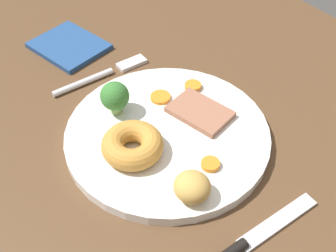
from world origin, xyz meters
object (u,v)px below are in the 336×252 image
Objects in this scene: dinner_plate at (168,135)px; carrot_coin_back at (160,97)px; meat_slice_main at (202,114)px; carrot_coin_side at (193,86)px; fork at (104,74)px; roast_potato_left at (192,187)px; folded_napkin at (69,46)px; knife at (238,248)px; carrot_coin_front at (210,164)px; broccoli_floret at (115,97)px; yorkshire_pudding at (132,145)px.

dinner_plate is 6.42cm from carrot_coin_back.
carrot_coin_side is (-5.17, 2.55, -0.07)cm from meat_slice_main.
roast_potato_left is at bearing -97.04° from fork.
roast_potato_left is at bearing -4.31° from folded_napkin.
dinner_plate is 16.04cm from fork.
roast_potato_left is 7.83cm from knife.
dinner_plate is at bearing -58.12° from carrot_coin_side.
carrot_coin_front is 0.95× the size of carrot_coin_side.
meat_slice_main is at bearing 147.33° from carrot_coin_front.
dinner_plate reaches higher than knife.
broccoli_floret reaches higher than dinner_plate.
meat_slice_main reaches higher than carrot_coin_front.
yorkshire_pudding is at bearing 97.97° from knife.
carrot_coin_front and carrot_coin_side have the same top height.
roast_potato_left is 0.90× the size of broccoli_floret.
dinner_plate is 5.37cm from meat_slice_main.
broccoli_floret is (-7.30, -8.57, 2.20)cm from meat_slice_main.
folded_napkin is at bearing -177.05° from carrot_coin_front.
meat_slice_main is 18.70cm from knife.
carrot_coin_side is at bearing 153.75° from meat_slice_main.
yorkshire_pudding is at bearing -168.73° from roast_potato_left.
roast_potato_left is (9.05, 1.80, 0.22)cm from yorkshire_pudding.
carrot_coin_front reaches higher than dinner_plate.
yorkshire_pudding is at bearing -68.50° from carrot_coin_side.
carrot_coin_side is at bearing 111.50° from yorkshire_pudding.
carrot_coin_back is 0.15× the size of knife.
yorkshire_pudding is at bearing -89.74° from meat_slice_main.
meat_slice_main is at bearing -70.97° from fork.
knife is 1.68× the size of folded_napkin.
carrot_coin_front is 0.48× the size of broccoli_floret.
dinner_plate is at bearing 158.87° from roast_potato_left.
fork is 33.04cm from knife.
carrot_coin_front is 15.12cm from broccoli_floret.
yorkshire_pudding is (0.37, -5.45, 2.03)cm from dinner_plate.
carrot_coin_back is at bearing 75.37° from knife.
carrot_coin_side is at bearing -53.85° from fork.
broccoli_floret reaches higher than meat_slice_main.
meat_slice_main is 0.71× the size of folded_napkin.
carrot_coin_side is (-14.27, 11.44, -1.22)cm from roast_potato_left.
roast_potato_left is 25.83cm from fork.
dinner_plate reaches higher than folded_napkin.
knife is (23.82, -0.09, -3.55)cm from broccoli_floret.
carrot_coin_side is 11.54cm from broccoli_floret.
carrot_coin_back reaches higher than fork.
carrot_coin_front is at bearing 15.60° from broccoli_floret.
dinner_plate is 3.49× the size of yorkshire_pudding.
yorkshire_pudding is 17.40cm from fork.
carrot_coin_back is 6.74cm from broccoli_floret.
carrot_coin_back reaches higher than knife.
carrot_coin_front is at bearing 67.37° from knife.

